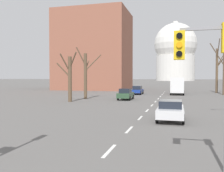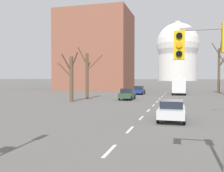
# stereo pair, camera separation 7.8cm
# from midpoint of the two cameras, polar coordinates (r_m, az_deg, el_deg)

# --- Properties ---
(lane_stripe_1) EXTENTS (0.16, 2.00, 0.01)m
(lane_stripe_1) POSITION_cam_midpoint_polar(r_m,az_deg,el_deg) (11.12, -0.34, -14.57)
(lane_stripe_1) COLOR silver
(lane_stripe_1) RESTS_ON ground_plane
(lane_stripe_2) EXTENTS (0.16, 2.00, 0.01)m
(lane_stripe_2) POSITION_cam_midpoint_polar(r_m,az_deg,el_deg) (15.36, 4.28, -9.91)
(lane_stripe_2) COLOR silver
(lane_stripe_2) RESTS_ON ground_plane
(lane_stripe_3) EXTENTS (0.16, 2.00, 0.01)m
(lane_stripe_3) POSITION_cam_midpoint_polar(r_m,az_deg,el_deg) (19.73, 6.82, -7.26)
(lane_stripe_3) COLOR silver
(lane_stripe_3) RESTS_ON ground_plane
(lane_stripe_4) EXTENTS (0.16, 2.00, 0.01)m
(lane_stripe_4) POSITION_cam_midpoint_polar(r_m,az_deg,el_deg) (24.14, 8.42, -5.56)
(lane_stripe_4) COLOR silver
(lane_stripe_4) RESTS_ON ground_plane
(lane_stripe_5) EXTENTS (0.16, 2.00, 0.01)m
(lane_stripe_5) POSITION_cam_midpoint_polar(r_m,az_deg,el_deg) (28.58, 9.52, -4.39)
(lane_stripe_5) COLOR silver
(lane_stripe_5) RESTS_ON ground_plane
(lane_stripe_6) EXTENTS (0.16, 2.00, 0.01)m
(lane_stripe_6) POSITION_cam_midpoint_polar(r_m,az_deg,el_deg) (33.03, 10.32, -3.53)
(lane_stripe_6) COLOR silver
(lane_stripe_6) RESTS_ON ground_plane
(lane_stripe_7) EXTENTS (0.16, 2.00, 0.01)m
(lane_stripe_7) POSITION_cam_midpoint_polar(r_m,az_deg,el_deg) (37.50, 10.92, -2.88)
(lane_stripe_7) COLOR silver
(lane_stripe_7) RESTS_ON ground_plane
(lane_stripe_8) EXTENTS (0.16, 2.00, 0.01)m
(lane_stripe_8) POSITION_cam_midpoint_polar(r_m,az_deg,el_deg) (41.97, 11.40, -2.36)
(lane_stripe_8) COLOR silver
(lane_stripe_8) RESTS_ON ground_plane
(lane_stripe_9) EXTENTS (0.16, 2.00, 0.01)m
(lane_stripe_9) POSITION_cam_midpoint_polar(r_m,az_deg,el_deg) (46.45, 11.79, -1.95)
(lane_stripe_9) COLOR silver
(lane_stripe_9) RESTS_ON ground_plane
(lane_stripe_10) EXTENTS (0.16, 2.00, 0.01)m
(lane_stripe_10) POSITION_cam_midpoint_polar(r_m,az_deg,el_deg) (50.93, 12.11, -1.60)
(lane_stripe_10) COLOR silver
(lane_stripe_10) RESTS_ON ground_plane
(lane_stripe_11) EXTENTS (0.16, 2.00, 0.01)m
(lane_stripe_11) POSITION_cam_midpoint_polar(r_m,az_deg,el_deg) (55.42, 12.37, -1.31)
(lane_stripe_11) COLOR silver
(lane_stripe_11) RESTS_ON ground_plane
(traffic_signal_near_right) EXTENTS (1.87, 0.34, 5.03)m
(traffic_signal_near_right) POSITION_cam_midpoint_polar(r_m,az_deg,el_deg) (8.82, 21.78, 5.98)
(traffic_signal_near_right) COLOR gray
(traffic_signal_near_right) RESTS_ON ground_plane
(sedan_near_left) EXTENTS (1.92, 4.28, 1.50)m
(sedan_near_left) POSITION_cam_midpoint_polar(r_m,az_deg,el_deg) (18.81, 13.60, -5.34)
(sedan_near_left) COLOR silver
(sedan_near_left) RESTS_ON ground_plane
(sedan_near_right) EXTENTS (1.80, 4.57, 1.60)m
(sedan_near_right) POSITION_cam_midpoint_polar(r_m,az_deg,el_deg) (46.73, 6.26, -0.90)
(sedan_near_right) COLOR navy
(sedan_near_right) RESTS_ON ground_plane
(sedan_mid_centre) EXTENTS (1.82, 4.10, 1.60)m
(sedan_mid_centre) POSITION_cam_midpoint_polar(r_m,az_deg,el_deg) (35.35, 3.55, -1.84)
(sedan_mid_centre) COLOR #2D4C33
(sedan_mid_centre) RESTS_ON ground_plane
(delivery_truck) EXTENTS (2.44, 7.20, 3.14)m
(delivery_truck) POSITION_cam_midpoint_polar(r_m,az_deg,el_deg) (47.59, 15.11, 0.17)
(delivery_truck) COLOR #333842
(delivery_truck) RESTS_ON ground_plane
(bare_tree_left_near) EXTENTS (2.97, 1.56, 6.39)m
(bare_tree_left_near) POSITION_cam_midpoint_polar(r_m,az_deg,el_deg) (32.67, -9.27, 2.00)
(bare_tree_left_near) COLOR brown
(bare_tree_left_near) RESTS_ON ground_plane
(bare_tree_right_near) EXTENTS (3.07, 3.52, 10.75)m
(bare_tree_right_near) POSITION_cam_midpoint_polar(r_m,az_deg,el_deg) (55.06, 23.45, 3.79)
(bare_tree_right_near) COLOR brown
(bare_tree_right_near) RESTS_ON ground_plane
(bare_tree_left_far) EXTENTS (3.17, 2.80, 7.56)m
(bare_tree_left_far) POSITION_cam_midpoint_polar(r_m,az_deg,el_deg) (36.86, -5.61, 2.71)
(bare_tree_left_far) COLOR brown
(bare_tree_left_far) RESTS_ON ground_plane
(capitol_dome) EXTENTS (38.67, 38.67, 54.62)m
(capitol_dome) POSITION_cam_midpoint_polar(r_m,az_deg,el_deg) (240.00, 14.75, 7.55)
(capitol_dome) COLOR silver
(capitol_dome) RESTS_ON ground_plane
(apartment_block_left) EXTENTS (18.00, 14.00, 20.02)m
(apartment_block_left) POSITION_cam_midpoint_polar(r_m,az_deg,el_deg) (65.73, -3.73, 7.98)
(apartment_block_left) COLOR #935642
(apartment_block_left) RESTS_ON ground_plane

